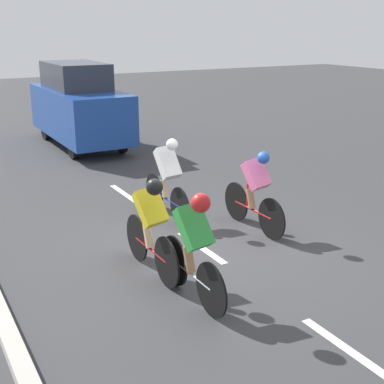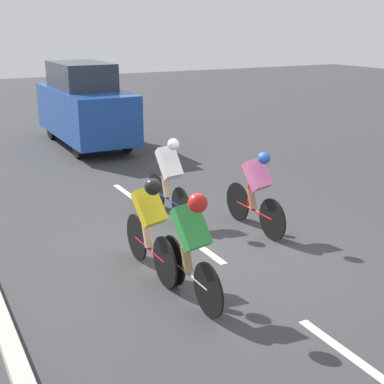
{
  "view_description": "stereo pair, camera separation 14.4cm",
  "coord_description": "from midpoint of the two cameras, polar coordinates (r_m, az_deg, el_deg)",
  "views": [
    {
      "loc": [
        3.94,
        6.63,
        3.4
      ],
      "look_at": [
        0.17,
        -0.15,
        0.95
      ],
      "focal_mm": 50.0,
      "sensor_mm": 36.0,
      "label": 1
    },
    {
      "loc": [
        3.82,
        6.7,
        3.4
      ],
      "look_at": [
        0.17,
        -0.15,
        0.95
      ],
      "focal_mm": 50.0,
      "sensor_mm": 36.0,
      "label": 2
    }
  ],
  "objects": [
    {
      "name": "ground_plane",
      "position": [
        8.42,
        1.0,
        -6.27
      ],
      "size": [
        60.0,
        60.0,
        0.0
      ],
      "primitive_type": "plane",
      "color": "#38383A"
    },
    {
      "name": "lane_stripe_near",
      "position": [
        6.29,
        15.65,
        -15.86
      ],
      "size": [
        0.12,
        1.4,
        0.01
      ],
      "primitive_type": "cube",
      "color": "white",
      "rests_on": "ground"
    },
    {
      "name": "lane_stripe_mid",
      "position": [
        8.54,
        0.5,
        -5.91
      ],
      "size": [
        0.12,
        1.4,
        0.01
      ],
      "primitive_type": "cube",
      "color": "white",
      "rests_on": "ground"
    },
    {
      "name": "lane_stripe_far",
      "position": [
        11.26,
        -7.57,
        -0.19
      ],
      "size": [
        0.12,
        1.4,
        0.01
      ],
      "primitive_type": "cube",
      "color": "white",
      "rests_on": "ground"
    },
    {
      "name": "cyclist_yellow",
      "position": [
        7.38,
        -4.96,
        -3.38
      ],
      "size": [
        0.39,
        1.7,
        1.48
      ],
      "color": "black",
      "rests_on": "ground"
    },
    {
      "name": "cyclist_pink",
      "position": [
        9.03,
        6.3,
        0.3
      ],
      "size": [
        0.39,
        1.74,
        1.45
      ],
      "color": "black",
      "rests_on": "ground"
    },
    {
      "name": "cyclist_white",
      "position": [
        9.56,
        -3.07,
        1.65
      ],
      "size": [
        0.36,
        1.74,
        1.53
      ],
      "color": "black",
      "rests_on": "ground"
    },
    {
      "name": "cyclist_green",
      "position": [
        6.62,
        -0.45,
        -5.51
      ],
      "size": [
        0.38,
        1.65,
        1.53
      ],
      "color": "black",
      "rests_on": "ground"
    },
    {
      "name": "support_car",
      "position": [
        15.79,
        -12.21,
        8.99
      ],
      "size": [
        1.7,
        4.5,
        2.36
      ],
      "color": "black",
      "rests_on": "ground"
    }
  ]
}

